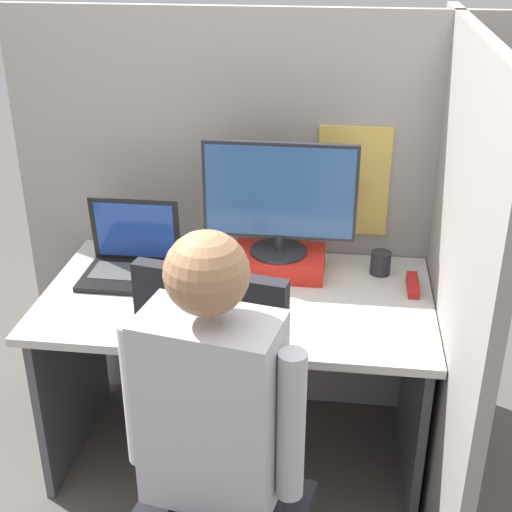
{
  "coord_description": "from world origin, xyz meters",
  "views": [
    {
      "loc": [
        0.35,
        -1.8,
        1.95
      ],
      "look_at": [
        0.09,
        0.19,
        0.98
      ],
      "focal_mm": 50.0,
      "sensor_mm": 36.0,
      "label": 1
    }
  ],
  "objects_px": {
    "paper_box": "(278,262)",
    "carrot_toy": "(223,326)",
    "laptop": "(131,262)",
    "coffee_mug": "(380,263)",
    "stapler": "(413,285)",
    "monitor": "(279,197)",
    "person": "(212,446)",
    "office_chair": "(214,468)"
  },
  "relations": [
    {
      "from": "coffee_mug",
      "to": "stapler",
      "type": "bearing_deg",
      "value": -46.43
    },
    {
      "from": "laptop",
      "to": "office_chair",
      "type": "relative_size",
      "value": 0.31
    },
    {
      "from": "monitor",
      "to": "office_chair",
      "type": "bearing_deg",
      "value": -95.86
    },
    {
      "from": "paper_box",
      "to": "stapler",
      "type": "relative_size",
      "value": 2.43
    },
    {
      "from": "monitor",
      "to": "person",
      "type": "height_order",
      "value": "person"
    },
    {
      "from": "person",
      "to": "monitor",
      "type": "bearing_deg",
      "value": 86.68
    },
    {
      "from": "carrot_toy",
      "to": "office_chair",
      "type": "relative_size",
      "value": 0.14
    },
    {
      "from": "laptop",
      "to": "carrot_toy",
      "type": "distance_m",
      "value": 0.54
    },
    {
      "from": "office_chair",
      "to": "person",
      "type": "relative_size",
      "value": 0.83
    },
    {
      "from": "stapler",
      "to": "carrot_toy",
      "type": "xyz_separation_m",
      "value": [
        -0.63,
        -0.37,
        0.0
      ]
    },
    {
      "from": "monitor",
      "to": "coffee_mug",
      "type": "relative_size",
      "value": 6.38
    },
    {
      "from": "carrot_toy",
      "to": "person",
      "type": "bearing_deg",
      "value": -82.8
    },
    {
      "from": "paper_box",
      "to": "stapler",
      "type": "xyz_separation_m",
      "value": [
        0.49,
        -0.08,
        -0.02
      ]
    },
    {
      "from": "monitor",
      "to": "paper_box",
      "type": "bearing_deg",
      "value": -90.0
    },
    {
      "from": "paper_box",
      "to": "coffee_mug",
      "type": "distance_m",
      "value": 0.38
    },
    {
      "from": "stapler",
      "to": "office_chair",
      "type": "height_order",
      "value": "office_chair"
    },
    {
      "from": "monitor",
      "to": "stapler",
      "type": "relative_size",
      "value": 3.97
    },
    {
      "from": "office_chair",
      "to": "carrot_toy",
      "type": "bearing_deg",
      "value": 95.87
    },
    {
      "from": "monitor",
      "to": "office_chair",
      "type": "height_order",
      "value": "monitor"
    },
    {
      "from": "office_chair",
      "to": "person",
      "type": "xyz_separation_m",
      "value": [
        0.03,
        -0.16,
        0.22
      ]
    },
    {
      "from": "coffee_mug",
      "to": "office_chair",
      "type": "bearing_deg",
      "value": -117.29
    },
    {
      "from": "person",
      "to": "coffee_mug",
      "type": "bearing_deg",
      "value": 67.65
    },
    {
      "from": "monitor",
      "to": "stapler",
      "type": "height_order",
      "value": "monitor"
    },
    {
      "from": "paper_box",
      "to": "monitor",
      "type": "xyz_separation_m",
      "value": [
        0.0,
        0.0,
        0.26
      ]
    },
    {
      "from": "monitor",
      "to": "carrot_toy",
      "type": "height_order",
      "value": "monitor"
    },
    {
      "from": "person",
      "to": "paper_box",
      "type": "bearing_deg",
      "value": 86.67
    },
    {
      "from": "carrot_toy",
      "to": "person",
      "type": "distance_m",
      "value": 0.59
    },
    {
      "from": "laptop",
      "to": "stapler",
      "type": "distance_m",
      "value": 1.03
    },
    {
      "from": "laptop",
      "to": "stapler",
      "type": "relative_size",
      "value": 2.42
    },
    {
      "from": "carrot_toy",
      "to": "office_chair",
      "type": "xyz_separation_m",
      "value": [
        0.04,
        -0.42,
        -0.21
      ]
    },
    {
      "from": "monitor",
      "to": "person",
      "type": "distance_m",
      "value": 1.07
    },
    {
      "from": "monitor",
      "to": "office_chair",
      "type": "distance_m",
      "value": 1.0
    },
    {
      "from": "laptop",
      "to": "carrot_toy",
      "type": "height_order",
      "value": "laptop"
    },
    {
      "from": "person",
      "to": "coffee_mug",
      "type": "distance_m",
      "value": 1.15
    },
    {
      "from": "stapler",
      "to": "coffee_mug",
      "type": "distance_m",
      "value": 0.16
    },
    {
      "from": "stapler",
      "to": "coffee_mug",
      "type": "relative_size",
      "value": 1.61
    },
    {
      "from": "paper_box",
      "to": "carrot_toy",
      "type": "relative_size",
      "value": 2.25
    },
    {
      "from": "laptop",
      "to": "coffee_mug",
      "type": "bearing_deg",
      "value": 7.99
    },
    {
      "from": "carrot_toy",
      "to": "coffee_mug",
      "type": "relative_size",
      "value": 1.74
    },
    {
      "from": "monitor",
      "to": "person",
      "type": "relative_size",
      "value": 0.42
    },
    {
      "from": "office_chair",
      "to": "monitor",
      "type": "bearing_deg",
      "value": 84.14
    },
    {
      "from": "stapler",
      "to": "coffee_mug",
      "type": "xyz_separation_m",
      "value": [
        -0.11,
        0.12,
        0.02
      ]
    }
  ]
}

